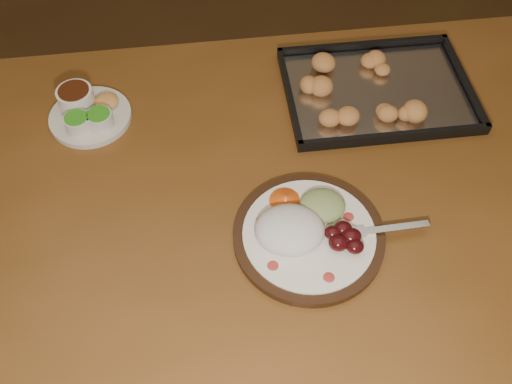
{
  "coord_description": "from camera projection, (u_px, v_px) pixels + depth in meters",
  "views": [
    {
      "loc": [
        0.18,
        -0.7,
        1.65
      ],
      "look_at": [
        0.18,
        -0.06,
        0.77
      ],
      "focal_mm": 40.0,
      "sensor_mm": 36.0,
      "label": 1
    }
  ],
  "objects": [
    {
      "name": "condiment_saucer",
      "position": [
        87.0,
        111.0,
        1.21
      ],
      "size": [
        0.17,
        0.17,
        0.06
      ],
      "rotation": [
        0.0,
        0.0,
        0.54
      ],
      "color": "beige",
      "rests_on": "dining_table"
    },
    {
      "name": "dinner_plate",
      "position": [
        306.0,
        231.0,
        1.03
      ],
      "size": [
        0.36,
        0.28,
        0.06
      ],
      "rotation": [
        0.0,
        0.0,
        -0.08
      ],
      "color": "black",
      "rests_on": "dining_table"
    },
    {
      "name": "dining_table",
      "position": [
        259.0,
        214.0,
        1.2
      ],
      "size": [
        1.6,
        1.08,
        0.75
      ],
      "rotation": [
        0.0,
        0.0,
        0.13
      ],
      "color": "brown",
      "rests_on": "ground"
    },
    {
      "name": "ground",
      "position": [
        196.0,
        325.0,
        1.74
      ],
      "size": [
        4.0,
        4.0,
        0.0
      ],
      "primitive_type": "plane",
      "color": "#503B1B",
      "rests_on": "ground"
    },
    {
      "name": "baking_tray",
      "position": [
        377.0,
        89.0,
        1.26
      ],
      "size": [
        0.44,
        0.35,
        0.04
      ],
      "rotation": [
        0.0,
        0.0,
        0.12
      ],
      "color": "black",
      "rests_on": "dining_table"
    }
  ]
}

